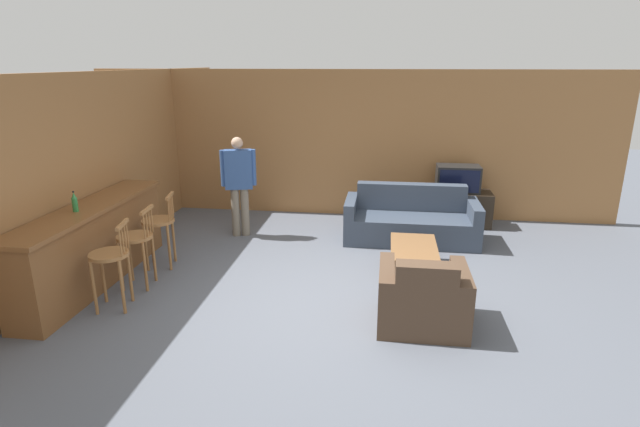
{
  "coord_description": "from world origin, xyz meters",
  "views": [
    {
      "loc": [
        0.7,
        -5.25,
        2.72
      ],
      "look_at": [
        -0.13,
        0.82,
        0.85
      ],
      "focal_mm": 28.0,
      "sensor_mm": 36.0,
      "label": 1
    }
  ],
  "objects_px": {
    "tv": "(458,179)",
    "person_by_window": "(239,181)",
    "armchair_near": "(423,299)",
    "tv_unit": "(455,208)",
    "bar_chair_mid": "(137,242)",
    "couch_far": "(411,221)",
    "coffee_table": "(414,250)",
    "bottle": "(75,202)",
    "bar_chair_far": "(160,226)",
    "bar_chair_near": "(111,260)"
  },
  "relations": [
    {
      "from": "tv",
      "to": "person_by_window",
      "type": "xyz_separation_m",
      "value": [
        -3.53,
        -1.06,
        0.09
      ]
    },
    {
      "from": "armchair_near",
      "to": "tv_unit",
      "type": "bearing_deg",
      "value": 77.92
    },
    {
      "from": "tv",
      "to": "bar_chair_mid",
      "type": "bearing_deg",
      "value": -143.82
    },
    {
      "from": "tv_unit",
      "to": "person_by_window",
      "type": "xyz_separation_m",
      "value": [
        -3.53,
        -1.06,
        0.61
      ]
    },
    {
      "from": "armchair_near",
      "to": "tv",
      "type": "height_order",
      "value": "tv"
    },
    {
      "from": "couch_far",
      "to": "person_by_window",
      "type": "height_order",
      "value": "person_by_window"
    },
    {
      "from": "couch_far",
      "to": "tv_unit",
      "type": "distance_m",
      "value": 1.2
    },
    {
      "from": "coffee_table",
      "to": "bottle",
      "type": "distance_m",
      "value": 4.27
    },
    {
      "from": "coffee_table",
      "to": "person_by_window",
      "type": "bearing_deg",
      "value": 157.59
    },
    {
      "from": "bar_chair_far",
      "to": "coffee_table",
      "type": "bearing_deg",
      "value": 4.48
    },
    {
      "from": "bar_chair_mid",
      "to": "tv_unit",
      "type": "bearing_deg",
      "value": 36.2
    },
    {
      "from": "couch_far",
      "to": "person_by_window",
      "type": "distance_m",
      "value": 2.8
    },
    {
      "from": "armchair_near",
      "to": "bottle",
      "type": "relative_size",
      "value": 3.76
    },
    {
      "from": "couch_far",
      "to": "armchair_near",
      "type": "distance_m",
      "value": 2.73
    },
    {
      "from": "bar_chair_far",
      "to": "person_by_window",
      "type": "xyz_separation_m",
      "value": [
        0.71,
        1.39,
        0.32
      ]
    },
    {
      "from": "bar_chair_near",
      "to": "armchair_near",
      "type": "relative_size",
      "value": 1.1
    },
    {
      "from": "bar_chair_near",
      "to": "bar_chair_far",
      "type": "height_order",
      "value": "same"
    },
    {
      "from": "couch_far",
      "to": "person_by_window",
      "type": "xyz_separation_m",
      "value": [
        -2.73,
        -0.16,
        0.61
      ]
    },
    {
      "from": "bar_chair_far",
      "to": "tv_unit",
      "type": "height_order",
      "value": "bar_chair_far"
    },
    {
      "from": "couch_far",
      "to": "coffee_table",
      "type": "relative_size",
      "value": 1.93
    },
    {
      "from": "couch_far",
      "to": "coffee_table",
      "type": "height_order",
      "value": "couch_far"
    },
    {
      "from": "bar_chair_far",
      "to": "person_by_window",
      "type": "bearing_deg",
      "value": 62.82
    },
    {
      "from": "bottle",
      "to": "person_by_window",
      "type": "height_order",
      "value": "person_by_window"
    },
    {
      "from": "bar_chair_near",
      "to": "bottle",
      "type": "height_order",
      "value": "bottle"
    },
    {
      "from": "person_by_window",
      "to": "bar_chair_near",
      "type": "bearing_deg",
      "value": -105.18
    },
    {
      "from": "bar_chair_near",
      "to": "coffee_table",
      "type": "xyz_separation_m",
      "value": [
        3.43,
        1.51,
        -0.27
      ]
    },
    {
      "from": "bar_chair_near",
      "to": "bar_chair_far",
      "type": "distance_m",
      "value": 1.24
    },
    {
      "from": "coffee_table",
      "to": "tv_unit",
      "type": "height_order",
      "value": "tv_unit"
    },
    {
      "from": "bar_chair_far",
      "to": "bottle",
      "type": "bearing_deg",
      "value": -125.21
    },
    {
      "from": "bar_chair_mid",
      "to": "tv",
      "type": "distance_m",
      "value": 5.26
    },
    {
      "from": "armchair_near",
      "to": "coffee_table",
      "type": "xyz_separation_m",
      "value": [
        -0.03,
        1.45,
        0.01
      ]
    },
    {
      "from": "bar_chair_near",
      "to": "person_by_window",
      "type": "bearing_deg",
      "value": 74.82
    },
    {
      "from": "coffee_table",
      "to": "bar_chair_near",
      "type": "bearing_deg",
      "value": -156.27
    },
    {
      "from": "coffee_table",
      "to": "tv_unit",
      "type": "bearing_deg",
      "value": 69.74
    },
    {
      "from": "bar_chair_far",
      "to": "tv_unit",
      "type": "bearing_deg",
      "value": 30.06
    },
    {
      "from": "couch_far",
      "to": "coffee_table",
      "type": "bearing_deg",
      "value": -90.39
    },
    {
      "from": "bar_chair_mid",
      "to": "bar_chair_far",
      "type": "height_order",
      "value": "same"
    },
    {
      "from": "tv",
      "to": "bar_chair_far",
      "type": "bearing_deg",
      "value": -149.97
    },
    {
      "from": "bar_chair_near",
      "to": "couch_far",
      "type": "xyz_separation_m",
      "value": [
        3.44,
        2.79,
        -0.28
      ]
    },
    {
      "from": "person_by_window",
      "to": "armchair_near",
      "type": "bearing_deg",
      "value": -43.08
    },
    {
      "from": "bar_chair_near",
      "to": "bar_chair_mid",
      "type": "xyz_separation_m",
      "value": [
        0.0,
        0.59,
        0.0
      ]
    },
    {
      "from": "tv_unit",
      "to": "bottle",
      "type": "distance_m",
      "value": 5.93
    },
    {
      "from": "couch_far",
      "to": "tv_unit",
      "type": "xyz_separation_m",
      "value": [
        0.8,
        0.9,
        -0.01
      ]
    },
    {
      "from": "armchair_near",
      "to": "tv_unit",
      "type": "height_order",
      "value": "armchair_near"
    },
    {
      "from": "armchair_near",
      "to": "bar_chair_near",
      "type": "bearing_deg",
      "value": -179.0
    },
    {
      "from": "tv_unit",
      "to": "bottle",
      "type": "height_order",
      "value": "bottle"
    },
    {
      "from": "bottle",
      "to": "bar_chair_near",
      "type": "bearing_deg",
      "value": -32.47
    },
    {
      "from": "bar_chair_mid",
      "to": "bar_chair_far",
      "type": "relative_size",
      "value": 1.0
    },
    {
      "from": "bar_chair_mid",
      "to": "person_by_window",
      "type": "height_order",
      "value": "person_by_window"
    },
    {
      "from": "coffee_table",
      "to": "tv",
      "type": "relative_size",
      "value": 1.48
    }
  ]
}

